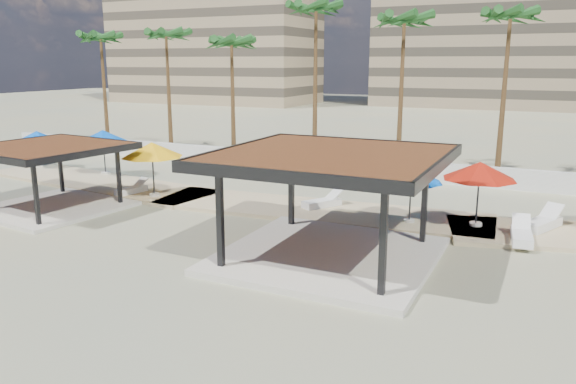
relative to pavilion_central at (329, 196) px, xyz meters
The scene contains 22 objects.
ground 5.52m from the pavilion_central, 165.26° to the right, with size 200.00×200.00×0.00m, color tan.
promenade 7.35m from the pavilion_central, 113.94° to the left, with size 44.45×7.97×0.24m.
boundary_wall 15.60m from the pavilion_central, 108.19° to the left, with size 56.00×0.30×1.20m, color silver.
building_west 82.55m from the pavilion_central, 125.07° to the left, with size 34.00×16.00×32.40m.
building_mid 77.66m from the pavilion_central, 90.63° to the left, with size 38.00×16.00×30.40m.
pavilion_central is the anchor object (origin of this frame).
pavilion_west 14.49m from the pavilion_central, behind, with size 6.88×6.88×3.13m.
umbrella_a 24.65m from the pavilion_central, 161.24° to the left, with size 3.31×3.31×2.36m.
umbrella_b 12.20m from the pavilion_central, 158.21° to the left, with size 3.39×3.39×2.78m.
umbrella_c 7.40m from the pavilion_central, 54.04° to the left, with size 3.57×3.57×2.73m.
umbrella_d 5.58m from the pavilion_central, 72.51° to the left, with size 2.86×2.86×2.41m.
umbrella_f 19.42m from the pavilion_central, 155.91° to the left, with size 3.19×3.19×2.70m.
lounger_a 13.76m from the pavilion_central, 160.40° to the left, with size 0.94×1.93×0.70m.
lounger_b 7.04m from the pavilion_central, 113.47° to the left, with size 1.64×2.08×0.77m.
lounger_c 7.95m from the pavilion_central, 36.40° to the left, with size 0.94×2.25×0.83m.
lounger_d 9.81m from the pavilion_central, 44.40° to the left, with size 1.67×2.46×0.89m.
palm_a 31.54m from the pavilion_central, 146.62° to the left, with size 3.00×3.00×9.58m.
palm_b 27.13m from the pavilion_central, 138.70° to the left, with size 3.00×3.00×9.72m.
palm_c 22.49m from the pavilion_central, 129.44° to the left, with size 3.00×3.00×9.03m.
palm_d 20.71m from the pavilion_central, 113.98° to the left, with size 3.00×3.00×11.15m.
palm_e 18.47m from the pavilion_central, 96.13° to the left, with size 3.00×3.00×10.20m.
palm_f 19.06m from the pavilion_central, 76.50° to the left, with size 3.00×3.00×10.32m.
Camera 1 is at (11.67, -16.68, 6.93)m, focal length 35.00 mm.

